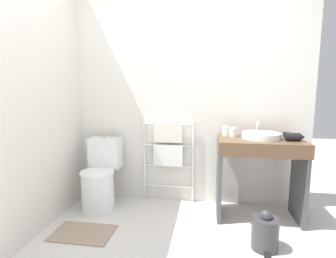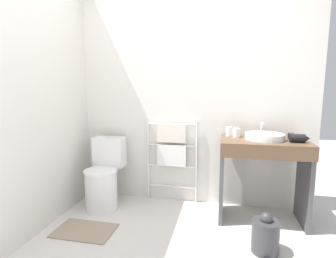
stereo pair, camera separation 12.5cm
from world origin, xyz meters
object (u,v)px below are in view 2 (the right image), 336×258
(towel_radiator, at_px, (172,149))
(cup_near_edge, at_px, (236,133))
(hair_dryer, at_px, (298,138))
(sink_basin, at_px, (265,136))
(toilet, at_px, (104,178))
(cup_near_wall, at_px, (229,131))
(trash_bin, at_px, (265,235))

(towel_radiator, height_order, cup_near_edge, towel_radiator)
(cup_near_edge, xyz_separation_m, hair_dryer, (0.56, -0.16, -0.01))
(sink_basin, bearing_deg, toilet, -178.30)
(toilet, xyz_separation_m, cup_near_wall, (1.39, 0.19, 0.56))
(cup_near_wall, bearing_deg, towel_radiator, 170.95)
(hair_dryer, bearing_deg, trash_bin, -122.53)
(sink_basin, xyz_separation_m, cup_near_edge, (-0.27, 0.08, 0.01))
(cup_near_edge, height_order, hair_dryer, cup_near_edge)
(hair_dryer, distance_m, trash_bin, 0.96)
(toilet, height_order, sink_basin, sink_basin)
(towel_radiator, bearing_deg, hair_dryer, -13.65)
(towel_radiator, bearing_deg, sink_basin, -13.54)
(towel_radiator, distance_m, cup_near_wall, 0.70)
(trash_bin, bearing_deg, cup_near_wall, 112.66)
(toilet, relative_size, cup_near_edge, 8.48)
(cup_near_wall, height_order, cup_near_edge, cup_near_wall)
(towel_radiator, xyz_separation_m, sink_basin, (0.99, -0.24, 0.23))
(towel_radiator, relative_size, sink_basin, 2.57)
(sink_basin, bearing_deg, hair_dryer, -14.04)
(towel_radiator, xyz_separation_m, cup_near_wall, (0.65, -0.10, 0.24))
(cup_near_wall, relative_size, hair_dryer, 0.56)
(toilet, distance_m, hair_dryer, 2.09)
(towel_radiator, height_order, cup_near_wall, towel_radiator)
(cup_near_wall, relative_size, cup_near_edge, 1.07)
(toilet, bearing_deg, trash_bin, -17.58)
(towel_radiator, distance_m, hair_dryer, 1.34)
(towel_radiator, relative_size, cup_near_edge, 10.49)
(toilet, relative_size, hair_dryer, 4.41)
(toilet, xyz_separation_m, cup_near_edge, (1.46, 0.13, 0.55))
(toilet, height_order, cup_near_edge, cup_near_edge)
(cup_near_wall, xyz_separation_m, cup_near_edge, (0.07, -0.05, -0.00))
(sink_basin, bearing_deg, trash_bin, -93.91)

